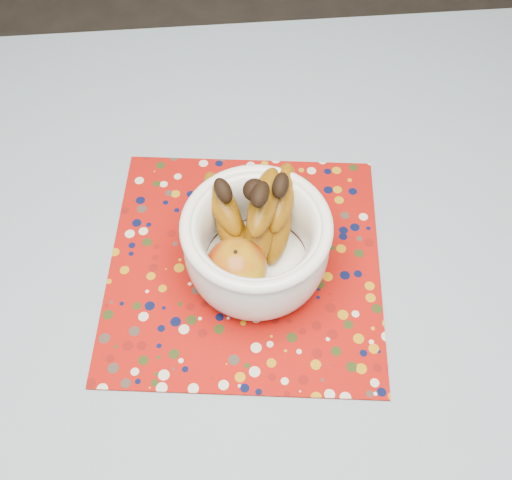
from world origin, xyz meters
TOP-DOWN VIEW (x-y plane):
  - table at (0.00, 0.00)m, footprint 1.20×1.20m
  - tablecloth at (0.00, 0.00)m, footprint 1.32×1.32m
  - placemat at (0.03, 0.12)m, footprint 0.43×0.43m
  - fruit_bowl at (0.04, 0.12)m, footprint 0.20×0.21m

SIDE VIEW (x-z plane):
  - table at x=0.00m, z-range 0.30..1.05m
  - tablecloth at x=0.00m, z-range 0.75..0.76m
  - placemat at x=0.03m, z-range 0.76..0.76m
  - fruit_bowl at x=0.04m, z-range 0.75..0.92m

